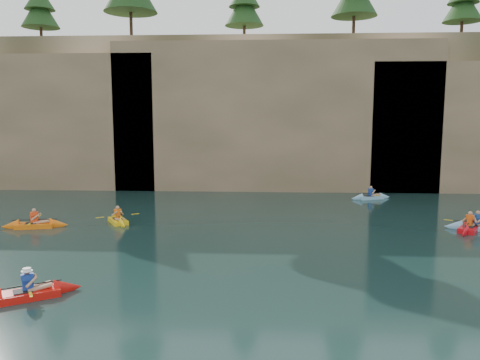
{
  "coord_description": "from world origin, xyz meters",
  "views": [
    {
      "loc": [
        1.27,
        -12.94,
        5.57
      ],
      "look_at": [
        0.26,
        5.92,
        3.0
      ],
      "focal_mm": 35.0,
      "sensor_mm": 36.0,
      "label": 1
    }
  ],
  "objects_px": {
    "kayaker_orange": "(35,225)",
    "kayaker_red_far": "(469,228)",
    "main_kayaker": "(28,293)",
    "kayaker_ltblue_near": "(477,227)"
  },
  "relations": [
    {
      "from": "kayaker_orange",
      "to": "kayaker_ltblue_near",
      "type": "bearing_deg",
      "value": -10.24
    },
    {
      "from": "main_kayaker",
      "to": "kayaker_red_far",
      "type": "relative_size",
      "value": 0.99
    },
    {
      "from": "kayaker_red_far",
      "to": "kayaker_ltblue_near",
      "type": "bearing_deg",
      "value": -32.61
    },
    {
      "from": "main_kayaker",
      "to": "kayaker_orange",
      "type": "height_order",
      "value": "kayaker_orange"
    },
    {
      "from": "kayaker_ltblue_near",
      "to": "kayaker_red_far",
      "type": "xyz_separation_m",
      "value": [
        -0.46,
        -0.21,
        -0.0
      ]
    },
    {
      "from": "kayaker_ltblue_near",
      "to": "kayaker_red_far",
      "type": "height_order",
      "value": "kayaker_red_far"
    },
    {
      "from": "main_kayaker",
      "to": "kayaker_orange",
      "type": "xyz_separation_m",
      "value": [
        -4.31,
        9.02,
        -0.01
      ]
    },
    {
      "from": "main_kayaker",
      "to": "kayaker_ltblue_near",
      "type": "height_order",
      "value": "kayaker_ltblue_near"
    },
    {
      "from": "kayaker_orange",
      "to": "kayaker_red_far",
      "type": "bearing_deg",
      "value": -10.74
    },
    {
      "from": "kayaker_red_far",
      "to": "main_kayaker",
      "type": "bearing_deg",
      "value": 152.12
    }
  ]
}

